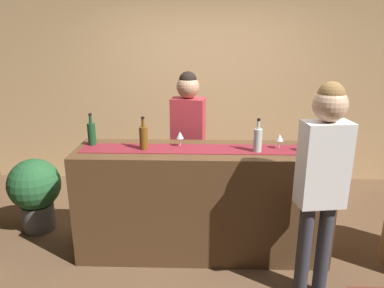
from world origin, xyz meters
TOP-DOWN VIEW (x-y plane):
  - ground_plane at (0.00, 0.00)m, footprint 10.00×10.00m
  - back_wall at (0.00, 1.90)m, footprint 6.00×0.12m
  - bar_counter at (0.00, 0.00)m, footprint 2.30×0.60m
  - counter_runner_cloth at (0.00, 0.00)m, footprint 2.18×0.28m
  - wine_bottle_amber at (-0.52, -0.02)m, footprint 0.07×0.07m
  - wine_bottle_clear at (0.48, -0.06)m, footprint 0.07×0.07m
  - wine_bottle_green at (-1.02, 0.09)m, footprint 0.07×0.07m
  - wine_glass_near_customer at (0.69, 0.03)m, footprint 0.07×0.07m
  - wine_glass_mid_counter at (-0.21, 0.07)m, footprint 0.07×0.07m
  - wine_glass_far_end at (0.88, -0.03)m, footprint 0.07×0.07m
  - bartender at (-0.15, 0.58)m, footprint 0.37×0.25m
  - customer_sipping at (0.88, -0.60)m, footprint 0.36×0.24m
  - potted_plant_tall at (-1.76, 0.35)m, footprint 0.54×0.54m

SIDE VIEW (x-z plane):
  - ground_plane at x=0.00m, z-range 0.00..0.00m
  - potted_plant_tall at x=-1.76m, z-range 0.06..0.85m
  - bar_counter at x=0.00m, z-range 0.00..1.04m
  - bartender at x=-0.15m, z-range 0.19..1.86m
  - counter_runner_cloth at x=0.00m, z-range 1.04..1.04m
  - customer_sipping at x=0.88m, z-range 0.21..1.94m
  - wine_glass_near_customer at x=0.69m, z-range 1.07..1.22m
  - wine_glass_mid_counter at x=-0.21m, z-range 1.07..1.22m
  - wine_glass_far_end at x=0.88m, z-range 1.07..1.22m
  - wine_bottle_amber at x=-0.52m, z-range 1.00..1.30m
  - wine_bottle_clear at x=0.48m, z-range 1.00..1.30m
  - wine_bottle_green at x=-1.02m, z-range 1.00..1.30m
  - back_wall at x=0.00m, z-range 0.00..2.90m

